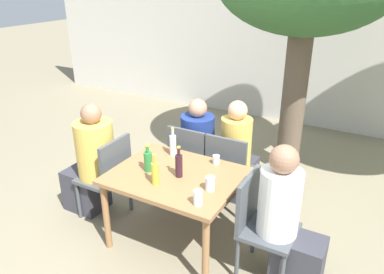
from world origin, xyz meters
TOP-DOWN VIEW (x-y plane):
  - ground_plane at (0.00, 0.00)m, footprint 30.00×30.00m
  - cafe_building_wall at (0.00, 3.67)m, footprint 10.00×0.08m
  - dining_table_front at (0.00, 0.00)m, footprint 1.14×0.91m
  - patio_chair_0 at (-0.80, 0.00)m, footprint 0.44×0.44m
  - patio_chair_1 at (0.80, 0.00)m, footprint 0.44×0.44m
  - patio_chair_2 at (-0.23, 0.69)m, footprint 0.44×0.44m
  - patio_chair_3 at (0.23, 0.69)m, footprint 0.44×0.44m
  - person_seated_0 at (-1.03, -0.00)m, footprint 0.59×0.39m
  - person_seated_1 at (1.04, -0.00)m, footprint 0.56×0.33m
  - person_seated_2 at (-0.23, 0.92)m, footprint 0.37×0.59m
  - person_seated_3 at (0.23, 0.93)m, footprint 0.32×0.56m
  - wine_bottle_0 at (0.05, -0.02)m, footprint 0.07×0.07m
  - oil_cruet_1 at (-0.07, -0.22)m, footprint 0.06×0.06m
  - water_bottle_2 at (-0.22, 0.32)m, footprint 0.06×0.06m
  - green_bottle_3 at (-0.25, -0.06)m, footprint 0.08×0.08m
  - drinking_glass_0 at (0.40, -0.32)m, footprint 0.07×0.07m
  - drinking_glass_1 at (0.23, 0.36)m, footprint 0.07×0.07m
  - drinking_glass_2 at (0.39, -0.09)m, footprint 0.08×0.08m

SIDE VIEW (x-z plane):
  - ground_plane at x=0.00m, z-range 0.00..0.00m
  - patio_chair_0 at x=-0.80m, z-range 0.06..0.97m
  - patio_chair_1 at x=0.80m, z-range 0.06..0.97m
  - patio_chair_2 at x=-0.23m, z-range 0.06..0.97m
  - patio_chair_3 at x=0.23m, z-range 0.06..0.97m
  - person_seated_2 at x=-0.23m, z-range -0.06..1.10m
  - person_seated_3 at x=0.23m, z-range -0.07..1.15m
  - person_seated_1 at x=1.04m, z-range -0.06..1.17m
  - person_seated_0 at x=-1.03m, z-range -0.06..1.18m
  - dining_table_front at x=0.00m, z-range 0.27..1.00m
  - drinking_glass_1 at x=0.23m, z-range 0.73..0.81m
  - drinking_glass_2 at x=0.39m, z-range 0.73..0.85m
  - drinking_glass_0 at x=0.40m, z-range 0.73..0.85m
  - green_bottle_3 at x=-0.25m, z-range 0.70..0.96m
  - oil_cruet_1 at x=-0.07m, z-range 0.70..0.97m
  - water_bottle_2 at x=-0.22m, z-range 0.70..0.99m
  - wine_bottle_0 at x=0.05m, z-range 0.70..0.99m
  - cafe_building_wall at x=0.00m, z-range 0.00..2.80m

